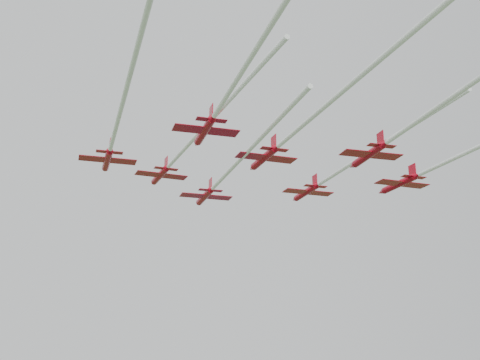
{
  "coord_description": "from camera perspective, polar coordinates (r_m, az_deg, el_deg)",
  "views": [
    {
      "loc": [
        -8.13,
        -89.49,
        31.36
      ],
      "look_at": [
        -2.08,
        3.72,
        60.04
      ],
      "focal_mm": 45.0,
      "sensor_mm": 36.0,
      "label": 1
    }
  ],
  "objects": [
    {
      "name": "jet_row4_left",
      "position": [
        65.13,
        -0.49,
        9.22
      ],
      "size": [
        15.68,
        56.66,
        2.56
      ],
      "rotation": [
        0.0,
        0.0,
        0.22
      ],
      "color": "#B6061A"
    },
    {
      "name": "jet_lead",
      "position": [
        102.33,
        -1.63,
        0.25
      ],
      "size": [
        16.78,
        54.95,
        2.92
      ],
      "rotation": [
        0.0,
        0.0,
        0.24
      ],
      "color": "#B6061A"
    },
    {
      "name": "jet_row2_left",
      "position": [
        89.88,
        -5.48,
        2.75
      ],
      "size": [
        19.55,
        51.66,
        2.57
      ],
      "rotation": [
        0.0,
        0.0,
        0.32
      ],
      "color": "#B6061A"
    },
    {
      "name": "jet_row2_right",
      "position": [
        99.09,
        8.95,
        0.54
      ],
      "size": [
        15.89,
        49.56,
        2.71
      ],
      "rotation": [
        0.0,
        0.0,
        0.25
      ],
      "color": "#B6061A"
    },
    {
      "name": "jet_row3_left",
      "position": [
        71.65,
        -11.35,
        6.14
      ],
      "size": [
        17.06,
        61.56,
        2.41
      ],
      "rotation": [
        0.0,
        0.0,
        0.22
      ],
      "color": "#B6061A"
    },
    {
      "name": "jet_row3_mid",
      "position": [
        78.41,
        6.81,
        5.9
      ],
      "size": [
        20.66,
        63.54,
        2.8
      ],
      "rotation": [
        0.0,
        0.0,
        0.27
      ],
      "color": "#B6061A"
    },
    {
      "name": "jet_row3_right",
      "position": [
        92.99,
        19.58,
        1.93
      ],
      "size": [
        19.0,
        55.35,
        2.74
      ],
      "rotation": [
        0.0,
        0.0,
        0.28
      ],
      "color": "#B6061A"
    },
    {
      "name": "jet_row4_right",
      "position": [
        80.75,
        15.27,
        4.55
      ],
      "size": [
        13.04,
        46.26,
        2.68
      ],
      "rotation": [
        0.0,
        0.0,
        0.2
      ],
      "color": "#B6061A"
    }
  ]
}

